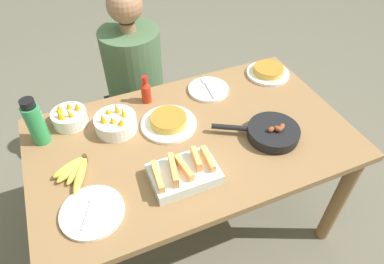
{
  "coord_description": "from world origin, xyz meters",
  "views": [
    {
      "loc": [
        -0.43,
        -1.01,
        1.82
      ],
      "look_at": [
        0.0,
        0.0,
        0.75
      ],
      "focal_mm": 32.0,
      "sensor_mm": 36.0,
      "label": 1
    }
  ],
  "objects_px": {
    "frittata_plate_center": "(169,122)",
    "water_bottle": "(35,122)",
    "hot_sauce_bottle": "(146,91)",
    "person_figure": "(137,95)",
    "empty_plate_near_front": "(208,89)",
    "melon_tray": "(184,173)",
    "banana_bunch": "(75,170)",
    "fruit_bowl_citrus": "(69,117)",
    "empty_plate_far_left": "(92,212)",
    "frittata_plate_side": "(268,72)",
    "fruit_bowl_mango": "(116,123)",
    "skillet": "(272,132)"
  },
  "relations": [
    {
      "from": "frittata_plate_center",
      "to": "water_bottle",
      "type": "height_order",
      "value": "water_bottle"
    },
    {
      "from": "hot_sauce_bottle",
      "to": "person_figure",
      "type": "bearing_deg",
      "value": 85.21
    },
    {
      "from": "empty_plate_near_front",
      "to": "hot_sauce_bottle",
      "type": "xyz_separation_m",
      "value": [
        -0.32,
        0.04,
        0.06
      ]
    },
    {
      "from": "water_bottle",
      "to": "melon_tray",
      "type": "bearing_deg",
      "value": -41.57
    },
    {
      "from": "banana_bunch",
      "to": "fruit_bowl_citrus",
      "type": "height_order",
      "value": "fruit_bowl_citrus"
    },
    {
      "from": "melon_tray",
      "to": "water_bottle",
      "type": "distance_m",
      "value": 0.68
    },
    {
      "from": "melon_tray",
      "to": "frittata_plate_center",
      "type": "bearing_deg",
      "value": 80.75
    },
    {
      "from": "water_bottle",
      "to": "empty_plate_far_left",
      "type": "bearing_deg",
      "value": -74.46
    },
    {
      "from": "empty_plate_far_left",
      "to": "fruit_bowl_citrus",
      "type": "relative_size",
      "value": 1.48
    },
    {
      "from": "empty_plate_near_front",
      "to": "empty_plate_far_left",
      "type": "bearing_deg",
      "value": -144.37
    },
    {
      "from": "frittata_plate_side",
      "to": "person_figure",
      "type": "distance_m",
      "value": 0.83
    },
    {
      "from": "hot_sauce_bottle",
      "to": "person_figure",
      "type": "height_order",
      "value": "person_figure"
    },
    {
      "from": "melon_tray",
      "to": "fruit_bowl_mango",
      "type": "height_order",
      "value": "fruit_bowl_mango"
    },
    {
      "from": "frittata_plate_side",
      "to": "hot_sauce_bottle",
      "type": "distance_m",
      "value": 0.69
    },
    {
      "from": "fruit_bowl_mango",
      "to": "melon_tray",
      "type": "bearing_deg",
      "value": -65.18
    },
    {
      "from": "frittata_plate_center",
      "to": "frittata_plate_side",
      "type": "relative_size",
      "value": 1.12
    },
    {
      "from": "banana_bunch",
      "to": "hot_sauce_bottle",
      "type": "bearing_deg",
      "value": 39.15
    },
    {
      "from": "hot_sauce_bottle",
      "to": "person_figure",
      "type": "relative_size",
      "value": 0.13
    },
    {
      "from": "skillet",
      "to": "frittata_plate_center",
      "type": "height_order",
      "value": "skillet"
    },
    {
      "from": "banana_bunch",
      "to": "frittata_plate_side",
      "type": "relative_size",
      "value": 0.86
    },
    {
      "from": "water_bottle",
      "to": "person_figure",
      "type": "height_order",
      "value": "person_figure"
    },
    {
      "from": "banana_bunch",
      "to": "skillet",
      "type": "distance_m",
      "value": 0.86
    },
    {
      "from": "frittata_plate_side",
      "to": "fruit_bowl_mango",
      "type": "height_order",
      "value": "fruit_bowl_mango"
    },
    {
      "from": "banana_bunch",
      "to": "empty_plate_near_front",
      "type": "distance_m",
      "value": 0.79
    },
    {
      "from": "frittata_plate_center",
      "to": "water_bottle",
      "type": "distance_m",
      "value": 0.58
    },
    {
      "from": "fruit_bowl_citrus",
      "to": "person_figure",
      "type": "height_order",
      "value": "person_figure"
    },
    {
      "from": "frittata_plate_center",
      "to": "melon_tray",
      "type": "bearing_deg",
      "value": -99.25
    },
    {
      "from": "frittata_plate_center",
      "to": "hot_sauce_bottle",
      "type": "distance_m",
      "value": 0.22
    },
    {
      "from": "melon_tray",
      "to": "empty_plate_far_left",
      "type": "distance_m",
      "value": 0.38
    },
    {
      "from": "melon_tray",
      "to": "fruit_bowl_citrus",
      "type": "distance_m",
      "value": 0.63
    },
    {
      "from": "banana_bunch",
      "to": "water_bottle",
      "type": "distance_m",
      "value": 0.29
    },
    {
      "from": "melon_tray",
      "to": "person_figure",
      "type": "xyz_separation_m",
      "value": [
        0.04,
        0.92,
        -0.28
      ]
    },
    {
      "from": "empty_plate_far_left",
      "to": "person_figure",
      "type": "relative_size",
      "value": 0.21
    },
    {
      "from": "water_bottle",
      "to": "banana_bunch",
      "type": "bearing_deg",
      "value": -67.25
    },
    {
      "from": "empty_plate_near_front",
      "to": "fruit_bowl_citrus",
      "type": "bearing_deg",
      "value": 177.91
    },
    {
      "from": "empty_plate_far_left",
      "to": "hot_sauce_bottle",
      "type": "xyz_separation_m",
      "value": [
        0.39,
        0.55,
        0.06
      ]
    },
    {
      "from": "fruit_bowl_mango",
      "to": "hot_sauce_bottle",
      "type": "bearing_deg",
      "value": 36.77
    },
    {
      "from": "fruit_bowl_mango",
      "to": "hot_sauce_bottle",
      "type": "distance_m",
      "value": 0.24
    },
    {
      "from": "melon_tray",
      "to": "frittata_plate_center",
      "type": "relative_size",
      "value": 1.03
    },
    {
      "from": "frittata_plate_center",
      "to": "empty_plate_near_front",
      "type": "height_order",
      "value": "frittata_plate_center"
    },
    {
      "from": "banana_bunch",
      "to": "frittata_plate_side",
      "type": "bearing_deg",
      "value": 15.0
    },
    {
      "from": "banana_bunch",
      "to": "skillet",
      "type": "height_order",
      "value": "skillet"
    },
    {
      "from": "frittata_plate_side",
      "to": "fruit_bowl_mango",
      "type": "relative_size",
      "value": 1.22
    },
    {
      "from": "fruit_bowl_mango",
      "to": "banana_bunch",
      "type": "bearing_deg",
      "value": -138.89
    },
    {
      "from": "empty_plate_near_front",
      "to": "empty_plate_far_left",
      "type": "height_order",
      "value": "same"
    },
    {
      "from": "skillet",
      "to": "water_bottle",
      "type": "xyz_separation_m",
      "value": [
        -0.96,
        0.38,
        0.08
      ]
    },
    {
      "from": "empty_plate_far_left",
      "to": "fruit_bowl_citrus",
      "type": "xyz_separation_m",
      "value": [
        0.0,
        0.54,
        0.03
      ]
    },
    {
      "from": "banana_bunch",
      "to": "fruit_bowl_citrus",
      "type": "distance_m",
      "value": 0.32
    },
    {
      "from": "melon_tray",
      "to": "hot_sauce_bottle",
      "type": "height_order",
      "value": "hot_sauce_bottle"
    },
    {
      "from": "frittata_plate_center",
      "to": "person_figure",
      "type": "bearing_deg",
      "value": 90.69
    }
  ]
}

